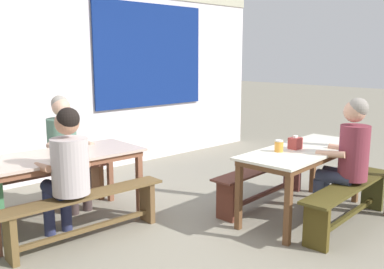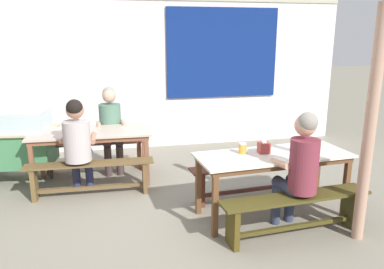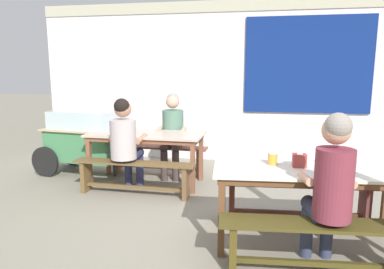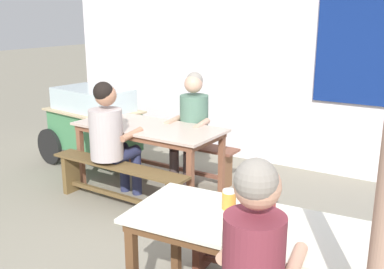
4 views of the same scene
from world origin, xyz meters
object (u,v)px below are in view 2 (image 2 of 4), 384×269
(bench_far_front, at_px, (91,174))
(person_near_front, at_px, (300,165))
(person_center_facing, at_px, (111,124))
(bench_near_back, at_px, (252,176))
(tissue_box, at_px, (264,148))
(dining_table_far, at_px, (91,136))
(dining_table_near, at_px, (273,160))
(bench_far_back, at_px, (95,151))
(condiment_jar, at_px, (242,148))
(wooden_support_post, at_px, (370,129))
(food_cart, at_px, (10,140))
(bench_near_front, at_px, (296,209))
(person_left_back_turned, at_px, (78,140))

(bench_far_front, distance_m, person_near_front, 2.73)
(person_near_front, relative_size, person_center_facing, 1.02)
(person_center_facing, bearing_deg, bench_near_back, -40.38)
(tissue_box, bearing_deg, dining_table_far, 142.90)
(dining_table_near, bearing_deg, dining_table_far, 143.17)
(dining_table_far, distance_m, tissue_box, 2.53)
(bench_far_back, bearing_deg, bench_far_front, -91.45)
(bench_far_back, height_order, bench_near_back, same)
(dining_table_near, relative_size, person_near_front, 1.36)
(bench_near_back, xyz_separation_m, person_near_front, (0.13, -0.98, 0.48))
(person_center_facing, xyz_separation_m, condiment_jar, (1.48, -1.95, 0.07))
(bench_far_back, bearing_deg, wooden_support_post, -45.26)
(bench_near_back, bearing_deg, tissue_box, -96.93)
(food_cart, xyz_separation_m, wooden_support_post, (3.97, -2.62, 0.59))
(food_cart, bearing_deg, tissue_box, -30.29)
(dining_table_near, xyz_separation_m, bench_near_front, (0.04, -0.53, -0.37))
(dining_table_near, bearing_deg, tissue_box, 149.32)
(dining_table_far, height_order, bench_far_back, dining_table_far)
(food_cart, distance_m, wooden_support_post, 4.79)
(bench_far_back, xyz_separation_m, wooden_support_post, (2.79, -2.81, 0.89))
(dining_table_near, relative_size, person_left_back_turned, 1.40)
(bench_near_back, bearing_deg, bench_far_back, 142.42)
(bench_far_front, xyz_separation_m, bench_near_back, (2.09, -0.53, -0.00))
(bench_far_back, relative_size, wooden_support_post, 0.69)
(bench_far_back, distance_m, bench_near_back, 2.60)
(bench_near_back, bearing_deg, bench_near_front, -85.47)
(dining_table_far, bearing_deg, person_near_front, -42.79)
(bench_near_back, xyz_separation_m, condiment_jar, (-0.30, -0.43, 0.53))
(person_left_back_turned, relative_size, tissue_box, 8.84)
(bench_near_front, bearing_deg, person_center_facing, 126.02)
(bench_far_back, xyz_separation_m, bench_near_back, (2.06, -1.58, -0.01))
(person_near_front, relative_size, tissue_box, 9.11)
(person_center_facing, distance_m, wooden_support_post, 3.75)
(dining_table_near, xyz_separation_m, person_near_front, (0.09, -0.46, 0.09))
(bench_far_back, relative_size, bench_near_front, 0.98)
(bench_far_front, relative_size, person_left_back_turned, 1.28)
(bench_near_back, bearing_deg, person_left_back_turned, 164.99)
(dining_table_near, bearing_deg, bench_far_back, 134.87)
(dining_table_far, height_order, bench_near_back, dining_table_far)
(bench_far_back, bearing_deg, person_near_front, -49.53)
(person_left_back_turned, height_order, wooden_support_post, wooden_support_post)
(bench_far_front, relative_size, bench_near_back, 0.99)
(bench_far_back, xyz_separation_m, bench_far_front, (-0.03, -1.06, -0.01))
(person_left_back_turned, height_order, person_center_facing, person_center_facing)
(dining_table_near, height_order, bench_near_front, dining_table_near)
(bench_far_back, distance_m, tissue_box, 2.91)
(person_center_facing, bearing_deg, food_cart, -174.97)
(bench_far_front, xyz_separation_m, person_center_facing, (0.30, 0.99, 0.45))
(dining_table_near, xyz_separation_m, person_left_back_turned, (-2.27, 1.12, 0.07))
(wooden_support_post, bearing_deg, bench_near_back, 120.69)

